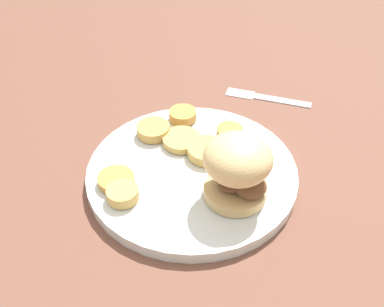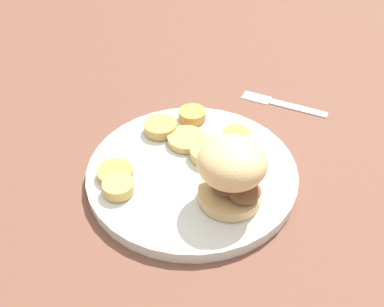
# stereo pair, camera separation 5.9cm
# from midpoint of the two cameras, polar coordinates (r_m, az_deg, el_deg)

# --- Properties ---
(ground_plane) EXTENTS (4.00, 4.00, 0.00)m
(ground_plane) POSITION_cam_midpoint_polar(r_m,az_deg,el_deg) (0.62, 2.73, -3.14)
(ground_plane) COLOR brown
(dinner_plate) EXTENTS (0.29, 0.29, 0.02)m
(dinner_plate) POSITION_cam_midpoint_polar(r_m,az_deg,el_deg) (0.61, 2.76, -2.46)
(dinner_plate) COLOR silver
(dinner_plate) RESTS_ON ground_plane
(sandwich) EXTENTS (0.08, 0.08, 0.09)m
(sandwich) POSITION_cam_midpoint_polar(r_m,az_deg,el_deg) (0.54, 8.22, -2.58)
(sandwich) COLOR tan
(sandwich) RESTS_ON dinner_plate
(potato_round_0) EXTENTS (0.04, 0.04, 0.02)m
(potato_round_0) POSITION_cam_midpoint_polar(r_m,az_deg,el_deg) (0.57, -6.33, -4.59)
(potato_round_0) COLOR tan
(potato_round_0) RESTS_ON dinner_plate
(potato_round_1) EXTENTS (0.05, 0.05, 0.01)m
(potato_round_1) POSITION_cam_midpoint_polar(r_m,az_deg,el_deg) (0.60, -6.97, -2.56)
(potato_round_1) COLOR #BC8942
(potato_round_1) RESTS_ON dinner_plate
(potato_round_2) EXTENTS (0.05, 0.05, 0.01)m
(potato_round_2) POSITION_cam_midpoint_polar(r_m,az_deg,el_deg) (0.64, 1.93, 1.72)
(potato_round_2) COLOR tan
(potato_round_2) RESTS_ON dinner_plate
(potato_round_3) EXTENTS (0.04, 0.04, 0.01)m
(potato_round_3) POSITION_cam_midpoint_polar(r_m,az_deg,el_deg) (0.69, 2.51, 4.86)
(potato_round_3) COLOR #BC8942
(potato_round_3) RESTS_ON dinner_plate
(potato_round_4) EXTENTS (0.05, 0.05, 0.01)m
(potato_round_4) POSITION_cam_midpoint_polar(r_m,az_deg,el_deg) (0.66, -1.49, 3.27)
(potato_round_4) COLOR tan
(potato_round_4) RESTS_ON dinner_plate
(potato_round_5) EXTENTS (0.05, 0.05, 0.01)m
(potato_round_5) POSITION_cam_midpoint_polar(r_m,az_deg,el_deg) (0.62, 4.93, 0.06)
(potato_round_5) COLOR tan
(potato_round_5) RESTS_ON dinner_plate
(potato_round_6) EXTENTS (0.04, 0.04, 0.01)m
(potato_round_6) POSITION_cam_midpoint_polar(r_m,az_deg,el_deg) (0.65, 8.21, 2.17)
(potato_round_6) COLOR #BC8942
(potato_round_6) RESTS_ON dinner_plate
(fork) EXTENTS (0.11, 0.12, 0.00)m
(fork) POSITION_cam_midpoint_polar(r_m,az_deg,el_deg) (0.77, 13.57, 6.08)
(fork) COLOR silver
(fork) RESTS_ON ground_plane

